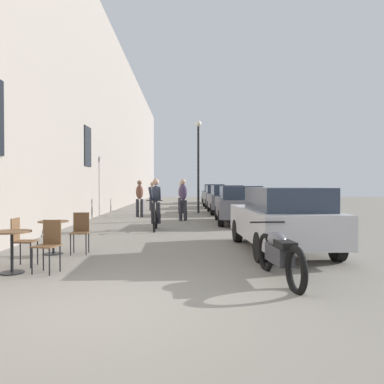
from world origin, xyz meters
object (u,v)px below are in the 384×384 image
object	(u,v)px
parked_car_second	(239,204)
cyclist_on_bicycle	(156,205)
cafe_chair_mid_toward_street	(80,230)
pedestrian_mid	(140,196)
parked_car_fifth	(214,193)
parked_car_fourth	(217,196)
pedestrian_far	(181,196)
cafe_chair_near_toward_wall	(49,242)
cafe_table_near	(12,243)
parked_car_third	(226,199)
cafe_table_mid	(53,230)
cafe_chair_near_toward_street	(21,238)
pedestrian_furthest	(152,195)
parked_car_nearest	(282,218)
pedestrian_near	(183,197)
street_lamp	(198,154)
parked_motorcycle	(279,254)

from	to	relation	value
parked_car_second	cyclist_on_bicycle	bearing A→B (deg)	-145.56
cafe_chair_mid_toward_street	cyclist_on_bicycle	distance (m)	4.67
pedestrian_mid	parked_car_fifth	size ratio (longest dim) A/B	0.39
parked_car_second	parked_car_fourth	size ratio (longest dim) A/B	1.01
pedestrian_far	cafe_chair_near_toward_wall	bearing A→B (deg)	-99.01
cafe_table_near	parked_car_third	xyz separation A→B (m)	(5.09, 13.72, 0.24)
pedestrian_mid	cafe_chair_mid_toward_street	bearing A→B (deg)	-91.06
cafe_chair_mid_toward_street	cafe_table_mid	bearing A→B (deg)	-172.34
cafe_chair_near_toward_street	cafe_table_mid	size ratio (longest dim) A/B	1.24
cafe_table_near	pedestrian_mid	bearing A→B (deg)	85.88
pedestrian_furthest	cafe_table_mid	bearing A→B (deg)	-93.85
pedestrian_mid	parked_car_fifth	distance (m)	14.35
cafe_chair_near_toward_street	parked_car_nearest	size ratio (longest dim) A/B	0.22
parked_car_third	cafe_table_near	bearing A→B (deg)	-110.33
cafe_chair_near_toward_street	cafe_chair_mid_toward_street	bearing A→B (deg)	61.47
cafe_table_near	pedestrian_furthest	distance (m)	16.08
pedestrian_near	street_lamp	distance (m)	4.92
street_lamp	parked_car_second	bearing A→B (deg)	-75.82
cafe_chair_near_toward_street	pedestrian_mid	world-z (taller)	pedestrian_mid
cafe_table_near	parked_car_third	distance (m)	14.64
cafe_table_mid	cafe_chair_near_toward_wall	bearing A→B (deg)	-73.77
cafe_chair_near_toward_street	cafe_chair_mid_toward_street	xyz separation A→B (m)	(0.73, 1.34, 0.00)
pedestrian_near	pedestrian_far	bearing A→B (deg)	91.39
cafe_table_mid	pedestrian_far	bearing A→B (deg)	77.36
pedestrian_mid	pedestrian_far	bearing A→B (deg)	49.04
cafe_table_near	pedestrian_far	distance (m)	14.03
cafe_chair_near_toward_street	cafe_chair_near_toward_wall	xyz separation A→B (m)	(0.67, -0.48, 0.00)
cafe_table_near	pedestrian_near	world-z (taller)	pedestrian_near
cafe_table_near	parked_car_nearest	distance (m)	5.55
pedestrian_far	parked_car_second	xyz separation A→B (m)	(2.28, -5.27, -0.17)
pedestrian_furthest	parked_car_third	distance (m)	4.66
pedestrian_near	pedestrian_mid	bearing A→B (deg)	136.59
cafe_table_mid	parked_car_fifth	size ratio (longest dim) A/B	0.17
cafe_chair_near_toward_wall	pedestrian_furthest	size ratio (longest dim) A/B	0.54
pedestrian_far	parked_car_fourth	size ratio (longest dim) A/B	0.40
pedestrian_mid	parked_car_second	xyz separation A→B (m)	(4.22, -3.04, -0.21)
cafe_table_near	parked_car_fifth	size ratio (longest dim) A/B	0.17
parked_car_fourth	cafe_chair_near_toward_wall	bearing A→B (deg)	-103.36
parked_car_nearest	parked_car_third	world-z (taller)	parked_car_third
parked_car_second	cafe_chair_near_toward_wall	bearing A→B (deg)	-117.91
pedestrian_near	pedestrian_far	distance (m)	4.16
pedestrian_mid	pedestrian_far	size ratio (longest dim) A/B	1.04
pedestrian_furthest	parked_car_fifth	bearing A→B (deg)	64.95
pedestrian_near	pedestrian_far	size ratio (longest dim) A/B	1.06
cafe_table_near	pedestrian_mid	size ratio (longest dim) A/B	0.42
parked_car_second	parked_car_fourth	bearing A→B (deg)	89.81
cafe_chair_near_toward_street	parked_car_fifth	xyz separation A→B (m)	(5.39, 24.61, 0.28)
cafe_chair_mid_toward_street	cyclist_on_bicycle	bearing A→B (deg)	73.69
pedestrian_furthest	parked_car_fifth	world-z (taller)	pedestrian_furthest
parked_car_second	parked_motorcycle	world-z (taller)	parked_car_second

